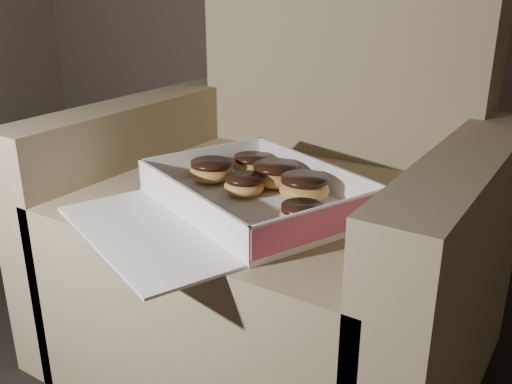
% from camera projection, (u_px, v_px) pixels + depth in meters
% --- Properties ---
extents(armchair, '(0.85, 0.72, 0.89)m').
position_uv_depth(armchair, '(281.00, 233.00, 1.22)').
color(armchair, '#91825C').
rests_on(armchair, floor).
extents(bakery_box, '(0.53, 0.56, 0.07)m').
position_uv_depth(bakery_box, '(238.00, 205.00, 1.02)').
color(bakery_box, white).
rests_on(bakery_box, armchair).
extents(donut_a, '(0.09, 0.09, 0.05)m').
position_uv_depth(donut_a, '(304.00, 187.00, 1.04)').
color(donut_a, '#BF8B42').
rests_on(donut_a, bakery_box).
extents(donut_b, '(0.07, 0.07, 0.04)m').
position_uv_depth(donut_b, '(302.00, 215.00, 0.94)').
color(donut_b, '#BF8B42').
rests_on(donut_b, bakery_box).
extents(donut_c, '(0.08, 0.08, 0.04)m').
position_uv_depth(donut_c, '(244.00, 185.00, 1.07)').
color(donut_c, '#BF8B42').
rests_on(donut_c, bakery_box).
extents(donut_d, '(0.09, 0.09, 0.04)m').
position_uv_depth(donut_d, '(211.00, 171.00, 1.14)').
color(donut_d, '#BF8B42').
rests_on(donut_d, bakery_box).
extents(donut_e, '(0.09, 0.09, 0.05)m').
position_uv_depth(donut_e, '(275.00, 174.00, 1.11)').
color(donut_e, '#BF8B42').
rests_on(donut_e, bakery_box).
extents(donut_f, '(0.08, 0.08, 0.04)m').
position_uv_depth(donut_f, '(251.00, 164.00, 1.19)').
color(donut_f, '#BF8B42').
rests_on(donut_f, bakery_box).
extents(crumb_a, '(0.01, 0.01, 0.00)m').
position_uv_depth(crumb_a, '(262.00, 225.00, 0.94)').
color(crumb_a, black).
rests_on(crumb_a, bakery_box).
extents(crumb_b, '(0.01, 0.01, 0.00)m').
position_uv_depth(crumb_b, '(227.00, 212.00, 0.99)').
color(crumb_b, black).
rests_on(crumb_b, bakery_box).
extents(crumb_c, '(0.01, 0.01, 0.00)m').
position_uv_depth(crumb_c, '(161.00, 186.00, 1.12)').
color(crumb_c, black).
rests_on(crumb_c, bakery_box).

